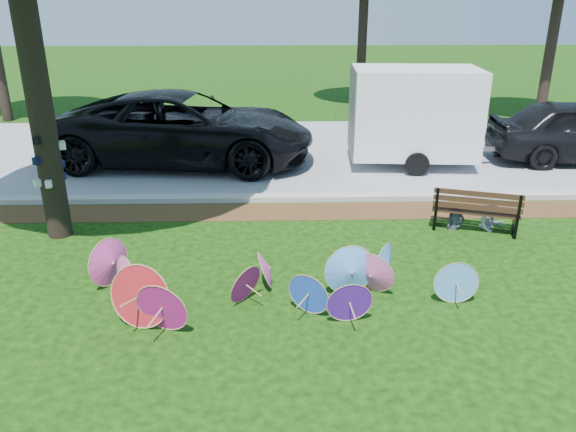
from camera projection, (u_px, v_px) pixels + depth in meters
name	position (u px, v px, depth m)	size (l,w,h in m)	color
ground	(255.00, 333.00, 7.58)	(90.00, 90.00, 0.00)	black
mulch_strip	(261.00, 212.00, 11.76)	(90.00, 1.00, 0.01)	#472D16
curb	(262.00, 198.00, 12.39)	(90.00, 0.30, 0.12)	#B7B5AD
street	(264.00, 151.00, 16.27)	(90.00, 8.00, 0.01)	gray
parasol_pile	(255.00, 282.00, 8.15)	(5.81, 1.92, 0.92)	#BF1B7E
black_van	(184.00, 129.00, 14.80)	(3.14, 6.81, 1.89)	black
cargo_trailer	(414.00, 112.00, 14.52)	(3.17, 2.01, 2.82)	white
park_bench	(476.00, 209.00, 10.75)	(1.64, 0.63, 0.86)	black
person_left	(457.00, 204.00, 10.76)	(0.36, 0.24, 1.00)	#3A3D4F
person_right	(494.00, 200.00, 10.75)	(0.56, 0.44, 1.15)	silver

